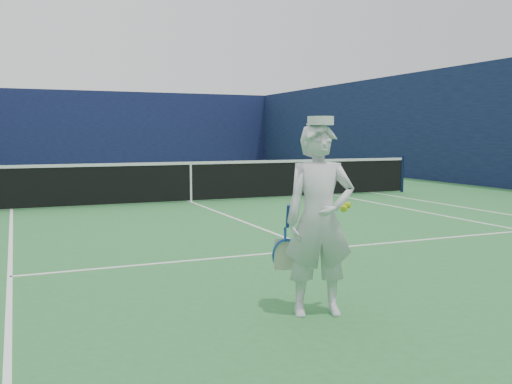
{
  "coord_description": "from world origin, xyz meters",
  "views": [
    {
      "loc": [
        -4.01,
        -13.6,
        1.68
      ],
      "look_at": [
        -1.44,
        -7.54,
        1.01
      ],
      "focal_mm": 40.0,
      "sensor_mm": 36.0,
      "label": 1
    }
  ],
  "objects": [
    {
      "name": "ground",
      "position": [
        0.0,
        0.0,
        0.0
      ],
      "size": [
        80.0,
        80.0,
        0.0
      ],
      "primitive_type": "plane",
      "color": "#2B7235",
      "rests_on": "ground"
    },
    {
      "name": "windscreen_fence",
      "position": [
        0.0,
        0.0,
        2.0
      ],
      "size": [
        20.12,
        36.12,
        4.0
      ],
      "color": "#10153B",
      "rests_on": "ground"
    },
    {
      "name": "tennis_player",
      "position": [
        -1.44,
        -9.04,
        0.9
      ],
      "size": [
        0.74,
        0.64,
        1.84
      ],
      "rotation": [
        0.0,
        0.0,
        -0.26
      ],
      "color": "silver",
      "rests_on": "ground"
    },
    {
      "name": "court_markings",
      "position": [
        0.0,
        0.0,
        0.0
      ],
      "size": [
        11.03,
        23.83,
        0.01
      ],
      "color": "white",
      "rests_on": "ground"
    },
    {
      "name": "tennis_net",
      "position": [
        0.0,
        0.0,
        0.55
      ],
      "size": [
        12.88,
        0.09,
        1.07
      ],
      "color": "#141E4C",
      "rests_on": "ground"
    }
  ]
}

